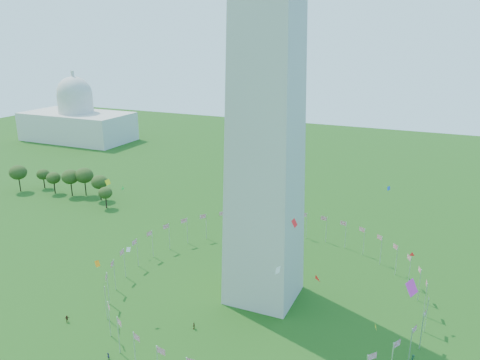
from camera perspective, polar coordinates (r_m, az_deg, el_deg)
name	(u,v)px	position (r m, az deg, el deg)	size (l,w,h in m)	color
flag_ring	(264,280)	(125.64, 2.92, -12.08)	(80.24, 80.24, 9.00)	silver
capitol_building	(76,105)	(321.99, -19.41, 8.64)	(70.00, 35.00, 46.00)	beige
kites_aloft	(264,275)	(94.41, 2.91, -11.44)	(103.84, 68.43, 35.69)	red
tree_line_west	(66,183)	(212.81, -20.44, -0.40)	(54.87, 15.37, 11.98)	#34511B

